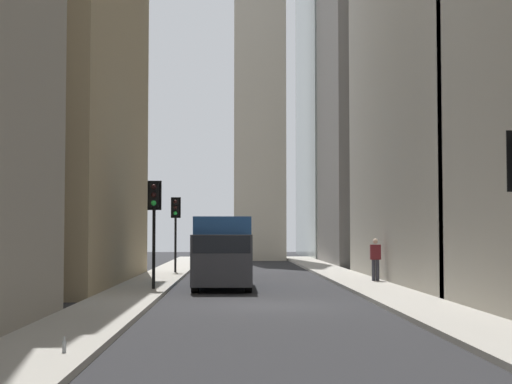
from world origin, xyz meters
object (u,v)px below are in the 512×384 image
sedan_silver (225,263)px  discarded_bottle (64,346)px  pedestrian (375,258)px  traffic_light_midblock (154,209)px  delivery_truck (223,252)px  traffic_light_far_junction (176,217)px

sedan_silver → discarded_bottle: 26.52m
pedestrian → discarded_bottle: 22.16m
traffic_light_midblock → discarded_bottle: (-15.57, -0.02, -2.85)m
delivery_truck → traffic_light_midblock: 3.76m
sedan_silver → traffic_light_far_junction: traffic_light_far_junction is taller
pedestrian → delivery_truck: bearing=109.8°
discarded_bottle → delivery_truck: bearing=-8.0°
traffic_light_far_junction → discarded_bottle: size_ratio=14.66×
delivery_truck → traffic_light_far_junction: traffic_light_far_junction is taller
traffic_light_midblock → pedestrian: 10.40m
traffic_light_far_junction → traffic_light_midblock: bearing=-179.6°
sedan_silver → traffic_light_midblock: size_ratio=1.07×
sedan_silver → pedestrian: bearing=-133.3°
traffic_light_midblock → traffic_light_far_junction: 12.34m
sedan_silver → discarded_bottle: (-26.40, 2.51, -0.42)m
sedan_silver → pedestrian: (-6.20, -6.58, 0.47)m
traffic_light_far_junction → pedestrian: (-7.72, -9.20, -1.91)m
delivery_truck → sedan_silver: size_ratio=1.50×
delivery_truck → discarded_bottle: bearing=172.0°
sedan_silver → traffic_light_far_junction: bearing=59.9°
delivery_truck → discarded_bottle: size_ratio=23.93×
traffic_light_far_junction → sedan_silver: bearing=-120.1°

